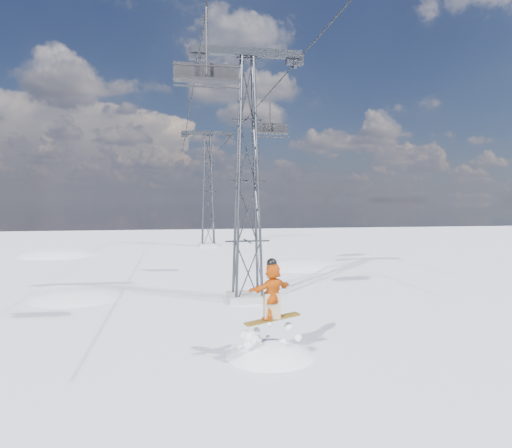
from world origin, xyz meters
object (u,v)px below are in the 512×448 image
object	(u,v)px
snowboarder_jump	(270,410)
lift_tower_near	(247,182)
lift_chair_near	(207,74)
lift_tower_far	(208,192)

from	to	relation	value
snowboarder_jump	lift_tower_near	bearing A→B (deg)	86.12
snowboarder_jump	lift_chair_near	world-z (taller)	lift_chair_near
snowboarder_jump	lift_tower_far	bearing A→B (deg)	89.10
snowboarder_jump	lift_chair_near	size ratio (longest dim) A/B	2.61
lift_tower_near	snowboarder_jump	size ratio (longest dim) A/B	1.65
lift_tower_far	snowboarder_jump	world-z (taller)	lift_tower_far
lift_tower_near	lift_chair_near	bearing A→B (deg)	-111.92
lift_tower_near	lift_tower_far	distance (m)	25.00
lift_tower_near	snowboarder_jump	distance (m)	10.38
lift_tower_near	lift_tower_far	xyz separation A→B (m)	(0.00, 25.00, 0.00)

